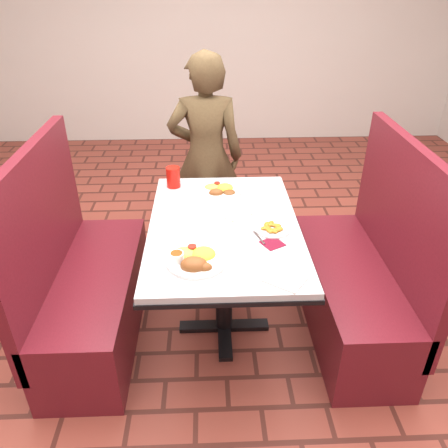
{
  "coord_description": "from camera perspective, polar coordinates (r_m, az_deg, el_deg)",
  "views": [
    {
      "loc": [
        -0.08,
        -2.02,
        1.94
      ],
      "look_at": [
        0.0,
        0.0,
        0.75
      ],
      "focal_mm": 35.0,
      "sensor_mm": 36.0,
      "label": 1
    }
  ],
  "objects": [
    {
      "name": "spoon_utensil",
      "position": [
        2.22,
        4.59,
        -1.79
      ],
      "size": [
        0.05,
        0.13,
        0.0
      ],
      "primitive_type": "cube",
      "rotation": [
        0.0,
        0.0,
        0.33
      ],
      "color": "silver",
      "rests_on": "dining_table"
    },
    {
      "name": "paper_napkin",
      "position": [
        1.95,
        7.75,
        -7.05
      ],
      "size": [
        0.22,
        0.21,
        0.01
      ],
      "primitive_type": "cube",
      "rotation": [
        0.0,
        0.0,
        -0.63
      ],
      "color": "white",
      "rests_on": "dining_table"
    },
    {
      "name": "fork_utensil",
      "position": [
        1.99,
        -1.83,
        -5.8
      ],
      "size": [
        0.07,
        0.13,
        0.0
      ],
      "primitive_type": "cube",
      "rotation": [
        0.0,
        0.0,
        -0.47
      ],
      "color": "silver",
      "rests_on": "dining_table"
    },
    {
      "name": "diner_person",
      "position": [
        3.21,
        -2.37,
        8.68
      ],
      "size": [
        0.55,
        0.36,
        1.49
      ],
      "primitive_type": "imported",
      "rotation": [
        0.0,
        0.0,
        3.13
      ],
      "color": "brown",
      "rests_on": "ground"
    },
    {
      "name": "near_dinner_plate",
      "position": [
        2.03,
        -3.78,
        -4.3
      ],
      "size": [
        0.29,
        0.29,
        0.09
      ],
      "rotation": [
        0.0,
        0.0,
        -0.28
      ],
      "color": "white",
      "rests_on": "dining_table"
    },
    {
      "name": "maroon_napkin",
      "position": [
        2.19,
        6.34,
        -2.54
      ],
      "size": [
        0.14,
        0.14,
        0.0
      ],
      "primitive_type": "cube",
      "rotation": [
        0.0,
        0.0,
        0.5
      ],
      "color": "maroon",
      "rests_on": "dining_table"
    },
    {
      "name": "red_tumbler",
      "position": [
        2.74,
        -6.65,
        6.11
      ],
      "size": [
        0.09,
        0.09,
        0.13
      ],
      "primitive_type": "cylinder",
      "color": "red",
      "rests_on": "dining_table"
    },
    {
      "name": "lettuce_shreds",
      "position": [
        2.39,
        0.9,
        0.77
      ],
      "size": [
        0.28,
        0.32,
        0.0
      ],
      "primitive_type": null,
      "color": "#99C74F",
      "rests_on": "dining_table"
    },
    {
      "name": "far_dinner_plate",
      "position": [
        2.67,
        -0.46,
        4.65
      ],
      "size": [
        0.25,
        0.25,
        0.06
      ],
      "rotation": [
        0.0,
        0.0,
        0.33
      ],
      "color": "white",
      "rests_on": "dining_table"
    },
    {
      "name": "booth_bench_left",
      "position": [
        2.68,
        -17.53,
        -8.15
      ],
      "size": [
        0.47,
        1.2,
        1.17
      ],
      "color": "maroon",
      "rests_on": "ground"
    },
    {
      "name": "plantain_plate",
      "position": [
        2.29,
        6.35,
        -0.62
      ],
      "size": [
        0.18,
        0.18,
        0.03
      ],
      "rotation": [
        0.0,
        0.0,
        -0.1
      ],
      "color": "white",
      "rests_on": "dining_table"
    },
    {
      "name": "dining_table",
      "position": [
        2.39,
        0.0,
        -1.99
      ],
      "size": [
        0.81,
        1.21,
        0.75
      ],
      "color": "silver",
      "rests_on": "ground"
    },
    {
      "name": "knife_utensil",
      "position": [
        2.03,
        -1.36,
        -5.01
      ],
      "size": [
        0.05,
        0.15,
        0.0
      ],
      "primitive_type": "cube",
      "rotation": [
        0.0,
        0.0,
        0.26
      ],
      "color": "silver",
      "rests_on": "dining_table"
    },
    {
      "name": "booth_bench_right",
      "position": [
        2.72,
        17.17,
        -7.3
      ],
      "size": [
        0.47,
        1.2,
        1.17
      ],
      "color": "maroon",
      "rests_on": "ground"
    }
  ]
}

